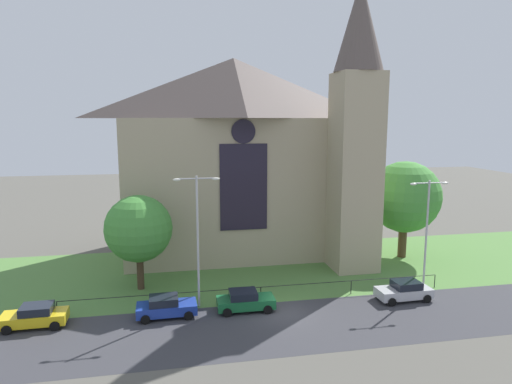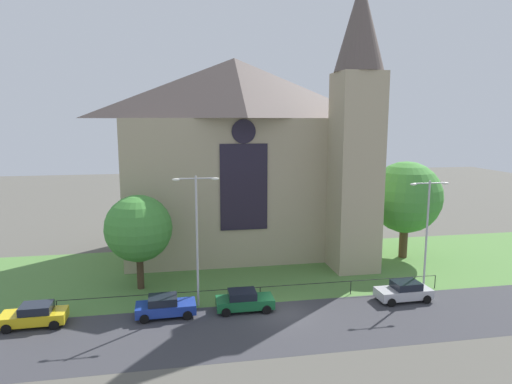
% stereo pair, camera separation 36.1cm
% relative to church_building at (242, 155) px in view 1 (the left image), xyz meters
% --- Properties ---
extents(ground, '(160.00, 160.00, 0.00)m').
position_rel_church_building_xyz_m(ground, '(0.35, -5.98, -10.27)').
color(ground, '#56544C').
extents(road_asphalt, '(120.00, 8.00, 0.01)m').
position_rel_church_building_xyz_m(road_asphalt, '(0.35, -17.98, -10.27)').
color(road_asphalt, '#38383D').
rests_on(road_asphalt, ground).
extents(grass_verge, '(120.00, 20.00, 0.01)m').
position_rel_church_building_xyz_m(grass_verge, '(0.35, -7.98, -10.27)').
color(grass_verge, '#517F3D').
rests_on(grass_verge, ground).
extents(church_building, '(23.20, 16.20, 26.00)m').
position_rel_church_building_xyz_m(church_building, '(0.00, 0.00, 0.00)').
color(church_building, tan).
rests_on(church_building, ground).
extents(iron_railing, '(29.65, 0.07, 1.13)m').
position_rel_church_building_xyz_m(iron_railing, '(-0.77, -13.48, -9.30)').
color(iron_railing, black).
rests_on(iron_railing, ground).
extents(tree_right_far, '(7.15, 7.15, 9.79)m').
position_rel_church_building_xyz_m(tree_right_far, '(15.64, -5.05, -4.09)').
color(tree_right_far, '#4C3823').
rests_on(tree_right_far, ground).
extents(tree_left_near, '(5.46, 5.46, 7.86)m').
position_rel_church_building_xyz_m(tree_left_near, '(-10.03, -9.16, -5.17)').
color(tree_left_near, '#423021').
rests_on(tree_left_near, ground).
extents(streetlamp_near, '(3.37, 0.26, 9.87)m').
position_rel_church_building_xyz_m(streetlamp_near, '(-5.52, -13.58, -4.15)').
color(streetlamp_near, '#B2B2B7').
rests_on(streetlamp_near, ground).
extents(streetlamp_far, '(3.37, 0.26, 9.06)m').
position_rel_church_building_xyz_m(streetlamp_far, '(12.93, -13.58, -4.58)').
color(streetlamp_far, '#B2B2B7').
rests_on(streetlamp_far, ground).
extents(parked_car_yellow, '(4.23, 2.08, 1.51)m').
position_rel_church_building_xyz_m(parked_car_yellow, '(-16.64, -14.91, -9.53)').
color(parked_car_yellow, gold).
rests_on(parked_car_yellow, ground).
extents(parked_car_blue, '(4.24, 2.10, 1.51)m').
position_rel_church_building_xyz_m(parked_car_blue, '(-7.94, -14.99, -9.53)').
color(parked_car_blue, '#1E3899').
rests_on(parked_car_blue, ground).
extents(parked_car_green, '(4.23, 2.07, 1.51)m').
position_rel_church_building_xyz_m(parked_car_green, '(-2.25, -14.98, -9.53)').
color(parked_car_green, '#196033').
rests_on(parked_car_green, ground).
extents(parked_car_silver, '(4.24, 2.11, 1.51)m').
position_rel_church_building_xyz_m(parked_car_silver, '(10.20, -15.38, -9.53)').
color(parked_car_silver, '#B7B7BC').
rests_on(parked_car_silver, ground).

